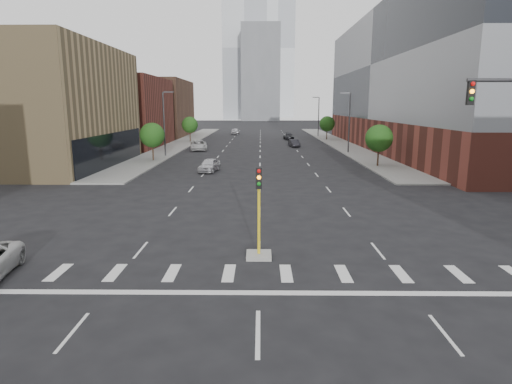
{
  "coord_description": "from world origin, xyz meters",
  "views": [
    {
      "loc": [
        0.07,
        -10.58,
        7.19
      ],
      "look_at": [
        -0.17,
        12.52,
        2.5
      ],
      "focal_mm": 30.0,
      "sensor_mm": 36.0,
      "label": 1
    }
  ],
  "objects_px": {
    "car_far_left": "(199,145)",
    "car_near_left": "(209,165)",
    "car_deep_right": "(289,136)",
    "car_distant": "(235,131)",
    "median_traffic_signal": "(259,238)",
    "car_mid_right": "(294,143)"
  },
  "relations": [
    {
      "from": "median_traffic_signal",
      "to": "car_far_left",
      "type": "xyz_separation_m",
      "value": [
        -10.03,
        50.1,
        -0.18
      ]
    },
    {
      "from": "car_near_left",
      "to": "car_far_left",
      "type": "distance_m",
      "value": 23.4
    },
    {
      "from": "median_traffic_signal",
      "to": "car_mid_right",
      "type": "relative_size",
      "value": 1.09
    },
    {
      "from": "median_traffic_signal",
      "to": "car_near_left",
      "type": "height_order",
      "value": "median_traffic_signal"
    },
    {
      "from": "median_traffic_signal",
      "to": "car_distant",
      "type": "distance_m",
      "value": 88.75
    },
    {
      "from": "car_near_left",
      "to": "car_deep_right",
      "type": "xyz_separation_m",
      "value": [
        11.64,
        45.18,
        -0.04
      ]
    },
    {
      "from": "car_far_left",
      "to": "car_deep_right",
      "type": "relative_size",
      "value": 1.19
    },
    {
      "from": "car_far_left",
      "to": "car_deep_right",
      "type": "xyz_separation_m",
      "value": [
        16.1,
        22.2,
        -0.1
      ]
    },
    {
      "from": "car_mid_right",
      "to": "median_traffic_signal",
      "type": "bearing_deg",
      "value": -104.55
    },
    {
      "from": "median_traffic_signal",
      "to": "car_far_left",
      "type": "relative_size",
      "value": 0.77
    },
    {
      "from": "car_distant",
      "to": "median_traffic_signal",
      "type": "bearing_deg",
      "value": -86.8
    },
    {
      "from": "median_traffic_signal",
      "to": "car_deep_right",
      "type": "xyz_separation_m",
      "value": [
        6.06,
        72.3,
        -0.28
      ]
    },
    {
      "from": "car_near_left",
      "to": "car_distant",
      "type": "xyz_separation_m",
      "value": [
        -0.78,
        61.4,
        0.06
      ]
    },
    {
      "from": "car_near_left",
      "to": "car_deep_right",
      "type": "height_order",
      "value": "car_near_left"
    },
    {
      "from": "car_near_left",
      "to": "car_deep_right",
      "type": "bearing_deg",
      "value": 85.3
    },
    {
      "from": "car_far_left",
      "to": "car_deep_right",
      "type": "bearing_deg",
      "value": 45.46
    },
    {
      "from": "car_far_left",
      "to": "car_near_left",
      "type": "bearing_deg",
      "value": -87.63
    },
    {
      "from": "median_traffic_signal",
      "to": "car_deep_right",
      "type": "height_order",
      "value": "median_traffic_signal"
    },
    {
      "from": "car_deep_right",
      "to": "car_distant",
      "type": "distance_m",
      "value": 20.43
    },
    {
      "from": "car_deep_right",
      "to": "car_distant",
      "type": "height_order",
      "value": "car_distant"
    },
    {
      "from": "car_deep_right",
      "to": "car_distant",
      "type": "xyz_separation_m",
      "value": [
        -12.43,
        16.22,
        0.1
      ]
    },
    {
      "from": "car_near_left",
      "to": "car_distant",
      "type": "height_order",
      "value": "car_distant"
    }
  ]
}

